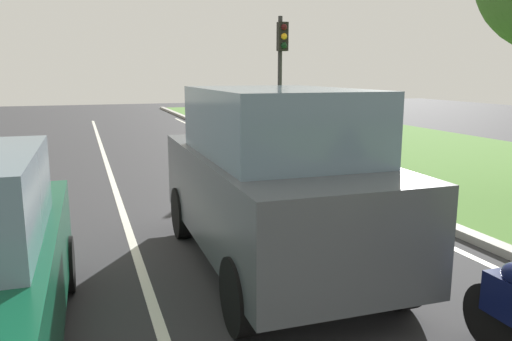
% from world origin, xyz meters
% --- Properties ---
extents(ground_plane, '(60.00, 60.00, 0.00)m').
position_xyz_m(ground_plane, '(0.00, 14.00, 0.00)').
color(ground_plane, '#2D2D30').
extents(lane_line_center, '(0.12, 32.00, 0.01)m').
position_xyz_m(lane_line_center, '(-0.70, 14.00, 0.00)').
color(lane_line_center, silver).
rests_on(lane_line_center, ground).
extents(lane_line_right_edge, '(0.12, 32.00, 0.01)m').
position_xyz_m(lane_line_right_edge, '(3.60, 14.00, 0.00)').
color(lane_line_right_edge, silver).
rests_on(lane_line_right_edge, ground).
extents(grass_verge_right, '(9.00, 48.00, 0.06)m').
position_xyz_m(grass_verge_right, '(8.50, 14.00, 0.03)').
color(grass_verge_right, '#47752D').
rests_on(grass_verge_right, ground).
extents(curb_right, '(0.24, 48.00, 0.12)m').
position_xyz_m(curb_right, '(4.10, 14.00, 0.06)').
color(curb_right, '#9E9B93').
rests_on(curb_right, ground).
extents(car_suv_ahead, '(2.02, 4.53, 2.28)m').
position_xyz_m(car_suv_ahead, '(0.91, 8.30, 1.17)').
color(car_suv_ahead, '#474C51').
rests_on(car_suv_ahead, ground).
extents(traffic_light_near_right, '(0.32, 0.50, 4.24)m').
position_xyz_m(traffic_light_near_right, '(4.96, 18.05, 2.90)').
color(traffic_light_near_right, '#2D2D2D').
rests_on(traffic_light_near_right, ground).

